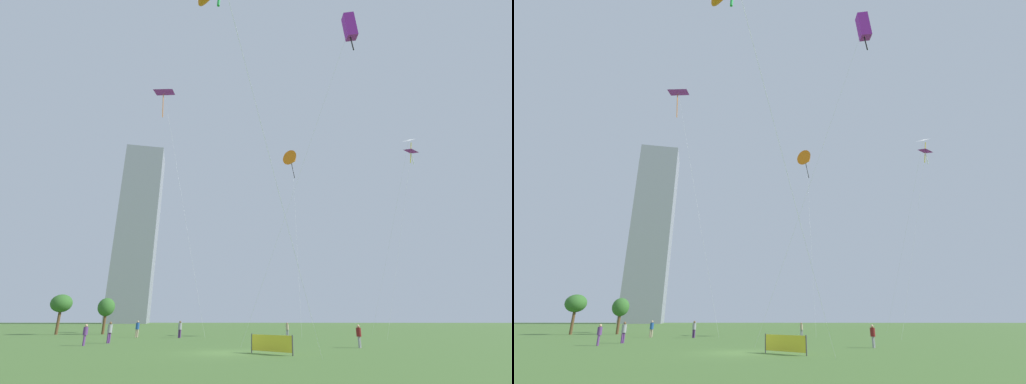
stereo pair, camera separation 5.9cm
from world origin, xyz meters
The scene contains 16 objects.
ground centered at (0.00, 0.00, 0.00)m, with size 280.00×280.00×0.00m, color #476B30.
person_standing_0 centered at (5.25, 19.89, 0.90)m, with size 0.35×0.35×1.56m.
person_standing_1 centered at (-11.07, 8.43, 1.02)m, with size 0.39×0.39×1.77m.
person_standing_2 centered at (9.65, 4.07, 0.93)m, with size 0.36×0.36×1.61m.
person_standing_3 centered at (-11.84, 5.59, 0.93)m, with size 0.36×0.36×1.61m.
person_standing_4 centered at (-6.89, 17.21, 1.02)m, with size 0.39×0.39×1.76m.
person_standing_5 centered at (-11.97, 18.03, 1.03)m, with size 0.40×0.40×1.79m.
kite_flying_1 centered at (7.60, 30.41, 27.86)m, with size 3.33×12.31×29.25m.
kite_flying_2 centered at (22.99, 19.48, 23.42)m, with size 8.67×5.26×24.13m.
kite_flying_3 centered at (9.72, -2.05, 24.31)m, with size 9.50×6.97×25.49m.
kite_flying_4 centered at (-11.31, 16.71, 31.84)m, with size 9.23×3.62×32.75m.
kite_flying_5 centered at (23.19, 20.13, 25.32)m, with size 6.41×10.12×26.31m.
park_tree_0 centered at (-19.23, 25.60, 3.42)m, with size 2.22×2.22×4.68m.
park_tree_1 centered at (-24.99, 24.54, 3.89)m, with size 2.73×2.73×5.10m.
distant_highrise_0 centered at (-50.98, 118.19, 36.37)m, with size 15.45×17.01×72.74m, color gray.
event_banner centered at (3.02, -0.86, 0.61)m, with size 2.56×1.92×1.14m.
Camera 2 is at (2.71, -24.08, 2.10)m, focal length 24.30 mm.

